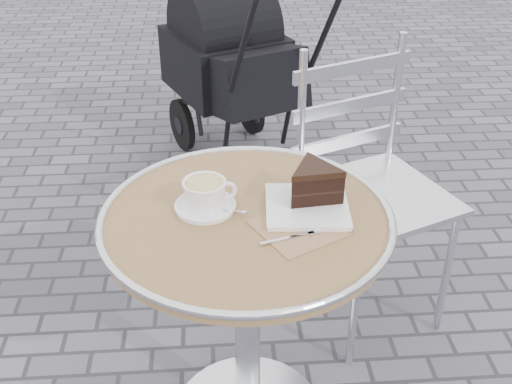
{
  "coord_description": "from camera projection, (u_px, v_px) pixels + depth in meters",
  "views": [
    {
      "loc": [
        -0.07,
        -1.29,
        1.59
      ],
      "look_at": [
        0.03,
        0.03,
        0.78
      ],
      "focal_mm": 45.0,
      "sensor_mm": 36.0,
      "label": 1
    }
  ],
  "objects": [
    {
      "name": "baby_stroller",
      "position": [
        235.0,
        75.0,
        3.1
      ],
      "size": [
        0.78,
        1.05,
        1.0
      ],
      "rotation": [
        0.0,
        0.0,
        0.42
      ],
      "color": "black",
      "rests_on": "ground"
    },
    {
      "name": "cappuccino_set",
      "position": [
        206.0,
        197.0,
        1.56
      ],
      "size": [
        0.17,
        0.15,
        0.08
      ],
      "rotation": [
        0.0,
        0.0,
        0.19
      ],
      "color": "white",
      "rests_on": "cafe_table"
    },
    {
      "name": "bistro_chair",
      "position": [
        361.0,
        157.0,
        2.09
      ],
      "size": [
        0.56,
        0.56,
        0.96
      ],
      "rotation": [
        0.0,
        0.0,
        0.39
      ],
      "color": "silver",
      "rests_on": "ground"
    },
    {
      "name": "cafe_table",
      "position": [
        247.0,
        270.0,
        1.64
      ],
      "size": [
        0.72,
        0.72,
        0.74
      ],
      "color": "silver",
      "rests_on": "ground"
    },
    {
      "name": "cake_plate_set",
      "position": [
        312.0,
        189.0,
        1.56
      ],
      "size": [
        0.28,
        0.33,
        0.11
      ],
      "rotation": [
        0.0,
        0.0,
        -0.07
      ],
      "color": "#9F7057",
      "rests_on": "cafe_table"
    }
  ]
}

